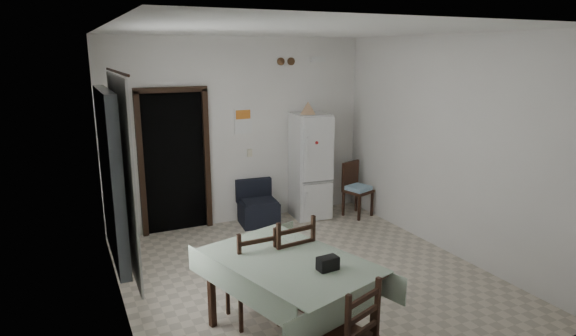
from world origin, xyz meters
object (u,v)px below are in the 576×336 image
(dining_table, at_px, (289,300))
(dining_chair_far_left, at_px, (251,273))
(navy_seat, at_px, (259,203))
(dining_chair_far_right, at_px, (286,264))
(corner_chair, at_px, (358,190))
(fridge, at_px, (310,166))

(dining_table, relative_size, dining_chair_far_left, 1.55)
(navy_seat, height_order, dining_chair_far_right, dining_chair_far_right)
(navy_seat, distance_m, corner_chair, 1.68)
(dining_chair_far_left, bearing_deg, navy_seat, -114.94)
(corner_chair, bearing_deg, fridge, 137.65)
(navy_seat, xyz_separation_m, dining_chair_far_right, (-0.74, -2.58, 0.20))
(dining_table, bearing_deg, navy_seat, 56.66)
(fridge, height_order, dining_chair_far_left, fridge)
(dining_chair_far_left, distance_m, dining_chair_far_right, 0.38)
(fridge, distance_m, navy_seat, 1.04)
(corner_chair, distance_m, dining_table, 3.73)
(fridge, bearing_deg, dining_chair_far_right, -117.38)
(fridge, distance_m, dining_table, 3.59)
(dining_table, bearing_deg, dining_chair_far_left, 93.99)
(navy_seat, xyz_separation_m, dining_chair_far_left, (-1.11, -2.55, 0.16))
(fridge, relative_size, corner_chair, 1.90)
(fridge, height_order, dining_table, fridge)
(corner_chair, bearing_deg, navy_seat, 150.82)
(dining_table, bearing_deg, fridge, 42.54)
(navy_seat, bearing_deg, dining_table, -100.57)
(dining_chair_far_left, height_order, dining_chair_far_right, dining_chair_far_right)
(navy_seat, relative_size, corner_chair, 0.77)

